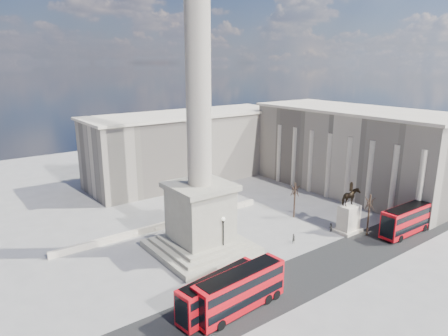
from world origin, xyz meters
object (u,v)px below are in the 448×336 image
red_bus_a (240,290)px  equestrian_statue (349,215)px  nelsons_column (200,170)px  pedestrian_standing (330,227)px  pedestrian_crossing (235,251)px  pedestrian_walking (294,239)px  victorian_lamp (223,234)px  red_bus_b (220,293)px  red_bus_c (408,219)px

red_bus_a → equestrian_statue: equestrian_statue is taller
nelsons_column → pedestrian_standing: nelsons_column is taller
pedestrian_standing → pedestrian_crossing: size_ratio=0.89×
red_bus_a → pedestrian_walking: red_bus_a is taller
nelsons_column → victorian_lamp: bearing=-72.5°
red_bus_b → pedestrian_crossing: size_ratio=6.67×
nelsons_column → pedestrian_crossing: size_ratio=28.70×
victorian_lamp → pedestrian_standing: 21.03m
nelsons_column → equestrian_statue: size_ratio=5.55×
equestrian_statue → pedestrian_crossing: (-21.19, 4.55, -2.29)m
victorian_lamp → pedestrian_standing: (20.53, -3.40, -3.03)m
pedestrian_standing → pedestrian_crossing: bearing=-3.7°
victorian_lamp → equestrian_statue: bearing=-12.8°
red_bus_a → pedestrian_crossing: size_ratio=7.18×
victorian_lamp → pedestrian_standing: size_ratio=4.17×
victorian_lamp → pedestrian_walking: 12.74m
red_bus_b → pedestrian_walking: (20.25, 7.62, -1.61)m
pedestrian_walking → pedestrian_crossing: (-10.32, 2.16, 0.06)m
nelsons_column → pedestrian_walking: size_ratio=30.88×
red_bus_a → victorian_lamp: victorian_lamp is taller
red_bus_b → pedestrian_crossing: (9.93, 9.78, -1.54)m
nelsons_column → pedestrian_walking: bearing=-27.4°
nelsons_column → red_bus_c: bearing=-26.5°
victorian_lamp → pedestrian_standing: victorian_lamp is taller
nelsons_column → pedestrian_standing: (21.83, -7.52, -12.14)m
pedestrian_walking → pedestrian_crossing: bearing=169.7°
red_bus_a → nelsons_column: bearing=68.5°
nelsons_column → victorian_lamp: (1.30, -4.11, -9.11)m
pedestrian_walking → equestrian_statue: bearing=-10.9°
red_bus_b → pedestrian_standing: red_bus_b is taller
equestrian_statue → red_bus_c: bearing=-41.0°
red_bus_c → pedestrian_standing: bearing=140.9°
red_bus_c → pedestrian_walking: 20.46m
pedestrian_standing → red_bus_a: bearing=21.9°
red_bus_a → pedestrian_walking: size_ratio=7.72×
equestrian_statue → pedestrian_walking: 11.37m
red_bus_b → equestrian_statue: (31.12, 5.23, 0.74)m
pedestrian_walking → pedestrian_standing: pedestrian_walking is taller
red_bus_c → victorian_lamp: size_ratio=1.90×
pedestrian_walking → pedestrian_crossing: size_ratio=0.93×
pedestrian_walking → victorian_lamp: bearing=168.4°
nelsons_column → pedestrian_standing: 26.08m
red_bus_a → red_bus_b: size_ratio=1.08×
victorian_lamp → red_bus_a: bearing=-117.9°
red_bus_a → pedestrian_crossing: red_bus_a is taller
nelsons_column → pedestrian_standing: bearing=-19.0°
nelsons_column → red_bus_a: nelsons_column is taller
nelsons_column → victorian_lamp: 10.08m
nelsons_column → red_bus_a: size_ratio=4.00×
red_bus_a → pedestrian_crossing: (7.92, 11.03, -1.75)m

